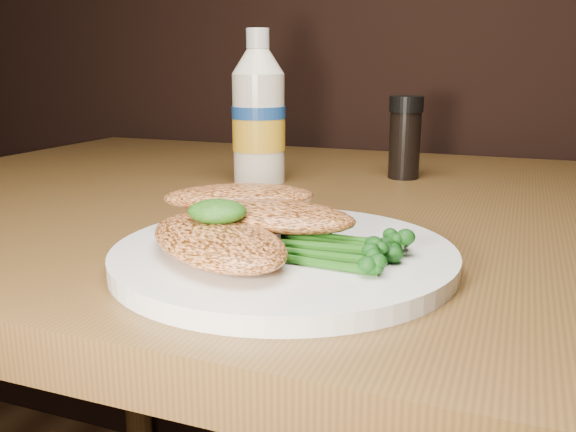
% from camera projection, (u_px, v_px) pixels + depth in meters
% --- Properties ---
extents(plate, '(0.26, 0.26, 0.01)m').
position_uv_depth(plate, '(284.00, 255.00, 0.47)').
color(plate, white).
rests_on(plate, dining_table).
extents(chicken_front, '(0.17, 0.16, 0.02)m').
position_uv_depth(chicken_front, '(217.00, 240.00, 0.44)').
color(chicken_front, '#EC894B').
rests_on(chicken_front, plate).
extents(chicken_mid, '(0.15, 0.08, 0.02)m').
position_uv_depth(chicken_mid, '(268.00, 214.00, 0.48)').
color(chicken_mid, '#EC894B').
rests_on(chicken_mid, plate).
extents(chicken_back, '(0.14, 0.12, 0.02)m').
position_uv_depth(chicken_back, '(239.00, 197.00, 0.51)').
color(chicken_back, '#EC894B').
rests_on(chicken_back, plate).
extents(pesto_front, '(0.05, 0.05, 0.02)m').
position_uv_depth(pesto_front, '(217.00, 211.00, 0.45)').
color(pesto_front, black).
rests_on(pesto_front, chicken_front).
extents(broccolini_bundle, '(0.14, 0.12, 0.02)m').
position_uv_depth(broccolini_bundle, '(328.00, 242.00, 0.44)').
color(broccolini_bundle, '#1D5612').
rests_on(broccolini_bundle, plate).
extents(mayo_bottle, '(0.08, 0.08, 0.19)m').
position_uv_depth(mayo_bottle, '(259.00, 107.00, 0.77)').
color(mayo_bottle, white).
rests_on(mayo_bottle, dining_table).
extents(pepper_grinder, '(0.06, 0.06, 0.11)m').
position_uv_depth(pepper_grinder, '(405.00, 138.00, 0.80)').
color(pepper_grinder, black).
rests_on(pepper_grinder, dining_table).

